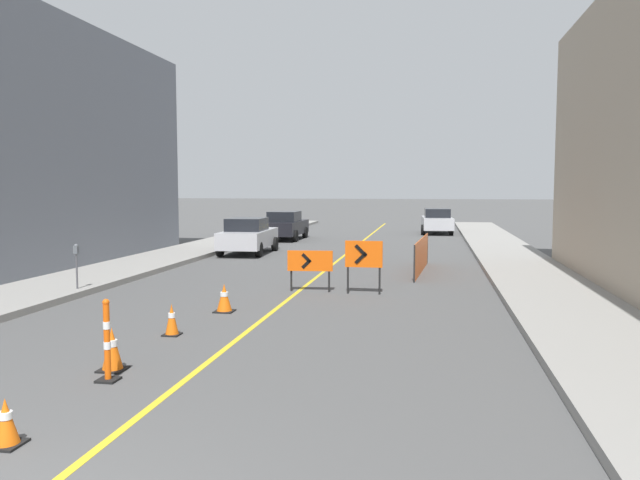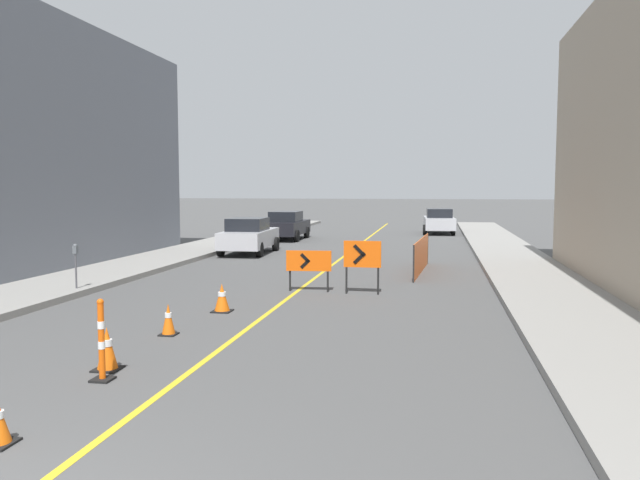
{
  "view_description": "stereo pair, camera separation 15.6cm",
  "coord_description": "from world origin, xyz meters",
  "px_view_note": "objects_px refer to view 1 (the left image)",
  "views": [
    {
      "loc": [
        3.66,
        -4.08,
        2.94
      ],
      "look_at": [
        -0.35,
        18.33,
        1.0
      ],
      "focal_mm": 35.0,
      "sensor_mm": 36.0,
      "label": 1
    },
    {
      "loc": [
        3.82,
        -4.05,
        2.94
      ],
      "look_at": [
        -0.35,
        18.33,
        1.0
      ],
      "focal_mm": 35.0,
      "sensor_mm": 36.0,
      "label": 2
    }
  ],
  "objects_px": {
    "arrow_barricade_secondary": "(364,257)",
    "parked_car_curb_mid": "(285,225)",
    "traffic_cone_fourth": "(224,298)",
    "delineator_post_front": "(107,345)",
    "arrow_barricade_primary": "(310,262)",
    "traffic_cone_second": "(112,349)",
    "traffic_cone_third": "(172,320)",
    "parked_car_curb_near": "(248,236)",
    "parked_car_curb_far": "(437,221)",
    "traffic_cone_nearest": "(6,422)",
    "parking_meter_near_curb": "(76,257)"
  },
  "relations": [
    {
      "from": "traffic_cone_second",
      "to": "traffic_cone_fourth",
      "type": "bearing_deg",
      "value": 87.24
    },
    {
      "from": "parked_car_curb_far",
      "to": "arrow_barricade_secondary",
      "type": "bearing_deg",
      "value": -98.27
    },
    {
      "from": "delineator_post_front",
      "to": "arrow_barricade_secondary",
      "type": "xyz_separation_m",
      "value": [
        2.99,
        8.38,
        0.49
      ]
    },
    {
      "from": "parking_meter_near_curb",
      "to": "traffic_cone_nearest",
      "type": "bearing_deg",
      "value": -62.79
    },
    {
      "from": "traffic_cone_second",
      "to": "parked_car_curb_far",
      "type": "xyz_separation_m",
      "value": [
        5.37,
        30.85,
        0.45
      ]
    },
    {
      "from": "traffic_cone_third",
      "to": "arrow_barricade_primary",
      "type": "height_order",
      "value": "arrow_barricade_primary"
    },
    {
      "from": "arrow_barricade_secondary",
      "to": "parking_meter_near_curb",
      "type": "distance_m",
      "value": 7.83
    },
    {
      "from": "parked_car_curb_near",
      "to": "parked_car_curb_mid",
      "type": "xyz_separation_m",
      "value": [
        -0.09,
        7.44,
        0.0
      ]
    },
    {
      "from": "arrow_barricade_primary",
      "to": "arrow_barricade_secondary",
      "type": "height_order",
      "value": "arrow_barricade_secondary"
    },
    {
      "from": "traffic_cone_fourth",
      "to": "delineator_post_front",
      "type": "relative_size",
      "value": 0.53
    },
    {
      "from": "arrow_barricade_secondary",
      "to": "parked_car_curb_near",
      "type": "height_order",
      "value": "parked_car_curb_near"
    },
    {
      "from": "traffic_cone_second",
      "to": "parked_car_curb_mid",
      "type": "xyz_separation_m",
      "value": [
        -3.02,
        24.76,
        0.45
      ]
    },
    {
      "from": "traffic_cone_nearest",
      "to": "parked_car_curb_far",
      "type": "xyz_separation_m",
      "value": [
        5.09,
        33.77,
        0.53
      ]
    },
    {
      "from": "traffic_cone_third",
      "to": "parking_meter_near_curb",
      "type": "relative_size",
      "value": 0.51
    },
    {
      "from": "traffic_cone_fourth",
      "to": "delineator_post_front",
      "type": "xyz_separation_m",
      "value": [
        -0.02,
        -5.35,
        0.22
      ]
    },
    {
      "from": "parked_car_curb_near",
      "to": "parked_car_curb_mid",
      "type": "bearing_deg",
      "value": 88.19
    },
    {
      "from": "traffic_cone_fourth",
      "to": "traffic_cone_second",
      "type": "bearing_deg",
      "value": -92.76
    },
    {
      "from": "traffic_cone_second",
      "to": "arrow_barricade_primary",
      "type": "distance_m",
      "value": 8.18
    },
    {
      "from": "parked_car_curb_mid",
      "to": "parked_car_curb_far",
      "type": "height_order",
      "value": "same"
    },
    {
      "from": "traffic_cone_second",
      "to": "parked_car_curb_near",
      "type": "xyz_separation_m",
      "value": [
        -2.93,
        17.32,
        0.45
      ]
    },
    {
      "from": "parked_car_curb_near",
      "to": "parking_meter_near_curb",
      "type": "height_order",
      "value": "parked_car_curb_near"
    },
    {
      "from": "traffic_cone_fourth",
      "to": "arrow_barricade_primary",
      "type": "relative_size",
      "value": 0.52
    },
    {
      "from": "traffic_cone_nearest",
      "to": "arrow_barricade_primary",
      "type": "bearing_deg",
      "value": 82.73
    },
    {
      "from": "parked_car_curb_mid",
      "to": "arrow_barricade_primary",
      "type": "bearing_deg",
      "value": -73.88
    },
    {
      "from": "traffic_cone_fourth",
      "to": "arrow_barricade_secondary",
      "type": "relative_size",
      "value": 0.45
    },
    {
      "from": "traffic_cone_fourth",
      "to": "parked_car_curb_far",
      "type": "bearing_deg",
      "value": 78.84
    },
    {
      "from": "traffic_cone_nearest",
      "to": "parked_car_curb_mid",
      "type": "xyz_separation_m",
      "value": [
        -3.3,
        27.68,
        0.53
      ]
    },
    {
      "from": "arrow_barricade_secondary",
      "to": "parked_car_curb_mid",
      "type": "distance_m",
      "value": 18.01
    },
    {
      "from": "traffic_cone_third",
      "to": "parked_car_curb_near",
      "type": "distance_m",
      "value": 15.2
    },
    {
      "from": "traffic_cone_second",
      "to": "traffic_cone_third",
      "type": "height_order",
      "value": "traffic_cone_second"
    },
    {
      "from": "traffic_cone_fourth",
      "to": "arrow_barricade_primary",
      "type": "height_order",
      "value": "arrow_barricade_primary"
    },
    {
      "from": "traffic_cone_fourth",
      "to": "arrow_barricade_primary",
      "type": "xyz_separation_m",
      "value": [
        1.44,
        3.17,
        0.5
      ]
    },
    {
      "from": "traffic_cone_nearest",
      "to": "parked_car_curb_near",
      "type": "height_order",
      "value": "parked_car_curb_near"
    },
    {
      "from": "traffic_cone_second",
      "to": "traffic_cone_third",
      "type": "relative_size",
      "value": 1.11
    },
    {
      "from": "traffic_cone_third",
      "to": "parking_meter_near_curb",
      "type": "height_order",
      "value": "parking_meter_near_curb"
    },
    {
      "from": "arrow_barricade_primary",
      "to": "parked_car_curb_far",
      "type": "relative_size",
      "value": 0.29
    },
    {
      "from": "arrow_barricade_primary",
      "to": "parked_car_curb_near",
      "type": "relative_size",
      "value": 0.29
    },
    {
      "from": "traffic_cone_nearest",
      "to": "traffic_cone_second",
      "type": "distance_m",
      "value": 2.94
    },
    {
      "from": "delineator_post_front",
      "to": "parked_car_curb_far",
      "type": "bearing_deg",
      "value": 80.66
    },
    {
      "from": "arrow_barricade_secondary",
      "to": "parked_car_curb_mid",
      "type": "relative_size",
      "value": 0.34
    },
    {
      "from": "parked_car_curb_mid",
      "to": "parking_meter_near_curb",
      "type": "height_order",
      "value": "parked_car_curb_mid"
    },
    {
      "from": "parked_car_curb_near",
      "to": "traffic_cone_third",
      "type": "bearing_deg",
      "value": -81.49
    },
    {
      "from": "parked_car_curb_near",
      "to": "parked_car_curb_far",
      "type": "xyz_separation_m",
      "value": [
        8.3,
        13.53,
        0.0
      ]
    },
    {
      "from": "arrow_barricade_secondary",
      "to": "parked_car_curb_far",
      "type": "height_order",
      "value": "parked_car_curb_far"
    },
    {
      "from": "parked_car_curb_near",
      "to": "parking_meter_near_curb",
      "type": "distance_m",
      "value": 11.09
    },
    {
      "from": "arrow_barricade_secondary",
      "to": "parked_car_curb_near",
      "type": "xyz_separation_m",
      "value": [
        -6.13,
        9.46,
        -0.24
      ]
    },
    {
      "from": "traffic_cone_second",
      "to": "parked_car_curb_far",
      "type": "relative_size",
      "value": 0.16
    },
    {
      "from": "parked_car_curb_mid",
      "to": "parking_meter_near_curb",
      "type": "relative_size",
      "value": 3.51
    },
    {
      "from": "traffic_cone_second",
      "to": "parking_meter_near_curb",
      "type": "height_order",
      "value": "parking_meter_near_curb"
    },
    {
      "from": "traffic_cone_second",
      "to": "arrow_barricade_primary",
      "type": "xyz_separation_m",
      "value": [
        1.67,
        7.99,
        0.48
      ]
    }
  ]
}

